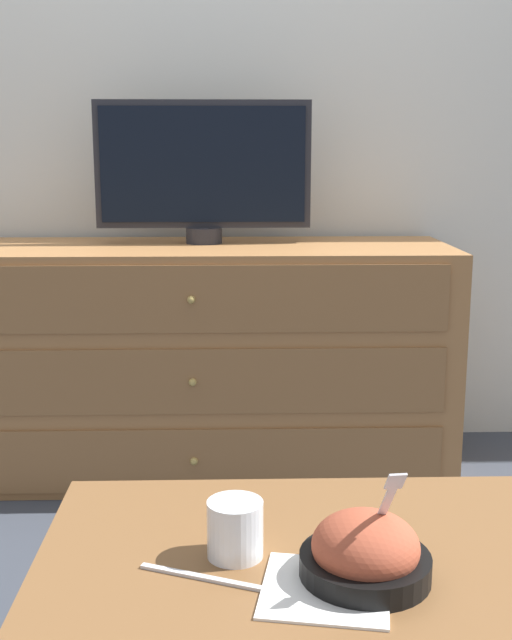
{
  "coord_description": "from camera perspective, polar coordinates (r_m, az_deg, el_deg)",
  "views": [
    {
      "loc": [
        0.07,
        -2.88,
        1.06
      ],
      "look_at": [
        0.11,
        -1.41,
        0.75
      ],
      "focal_mm": 45.0,
      "sensor_mm": 36.0,
      "label": 1
    }
  ],
  "objects": [
    {
      "name": "takeout_bowl",
      "position": [
        1.16,
        7.78,
        -16.11
      ],
      "size": [
        0.18,
        0.18,
        0.18
      ],
      "color": "black",
      "rests_on": "coffee_table"
    },
    {
      "name": "napkin",
      "position": [
        1.15,
        4.95,
        -18.52
      ],
      "size": [
        0.2,
        0.2,
        0.0
      ],
      "color": "white",
      "rests_on": "coffee_table"
    },
    {
      "name": "ground_plane",
      "position": [
        3.07,
        -2.8,
        -8.15
      ],
      "size": [
        12.0,
        12.0,
        0.0
      ],
      "primitive_type": "plane",
      "color": "#383D47"
    },
    {
      "name": "knife",
      "position": [
        1.17,
        -3.96,
        -17.77
      ],
      "size": [
        0.17,
        0.08,
        0.01
      ],
      "color": "silver",
      "rests_on": "coffee_table"
    },
    {
      "name": "drink_cup",
      "position": [
        1.21,
        -1.49,
        -14.86
      ],
      "size": [
        0.08,
        0.08,
        0.09
      ],
      "color": "beige",
      "rests_on": "coffee_table"
    },
    {
      "name": "tv",
      "position": [
        2.66,
        -3.78,
        10.73
      ],
      "size": [
        0.7,
        0.12,
        0.46
      ],
      "color": "#232328",
      "rests_on": "dresser"
    },
    {
      "name": "coffee_table",
      "position": [
        1.28,
        4.25,
        -19.1
      ],
      "size": [
        0.83,
        0.53,
        0.48
      ],
      "color": "brown",
      "rests_on": "ground_plane"
    },
    {
      "name": "dresser",
      "position": [
        2.67,
        -4.24,
        -2.77
      ],
      "size": [
        1.66,
        0.56,
        0.76
      ],
      "color": "#9E6B3D",
      "rests_on": "ground_plane"
    },
    {
      "name": "wall_back",
      "position": [
        2.92,
        -3.07,
        16.74
      ],
      "size": [
        12.0,
        0.05,
        2.6
      ],
      "color": "silver",
      "rests_on": "ground_plane"
    }
  ]
}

